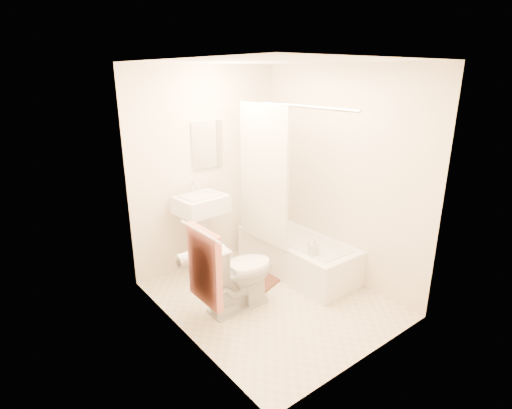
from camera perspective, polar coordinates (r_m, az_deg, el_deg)
floor at (r=4.39m, az=2.06°, el=-13.32°), size 2.40×2.40×0.00m
ceiling at (r=3.74m, az=2.50°, el=19.80°), size 2.40×2.40×0.00m
wall_back at (r=4.85m, az=-6.96°, el=5.03°), size 2.00×0.02×2.40m
wall_left at (r=3.37m, az=-10.85°, el=-1.10°), size 0.02×2.40×2.40m
wall_right at (r=4.59m, az=11.88°, el=4.01°), size 0.02×2.40×2.40m
mirror at (r=4.77m, az=-6.97°, el=8.49°), size 0.40×0.03×0.55m
curtain_rod at (r=4.03m, az=4.83°, el=13.95°), size 0.03×1.70×0.03m
shower_curtain at (r=4.45m, az=1.07°, el=4.23°), size 0.04×0.80×1.55m
towel_bar at (r=3.22m, az=-8.04°, el=-3.81°), size 0.02×0.60×0.02m
towel at (r=3.36m, az=-7.35°, el=-8.76°), size 0.06×0.45×0.66m
toilet_paper at (r=3.69m, az=-10.29°, el=-7.73°), size 0.11×0.12×0.12m
toilet at (r=4.08m, az=-2.62°, el=-9.64°), size 0.80×0.45×0.78m
sink at (r=4.71m, az=-7.85°, el=-3.92°), size 0.58×0.48×1.07m
bathtub at (r=4.88m, az=5.88°, el=-7.13°), size 0.66×1.51×0.43m
bath_mat at (r=4.68m, az=0.17°, el=-11.04°), size 0.63×0.54×0.02m
soap_bottle at (r=4.35m, az=8.18°, el=-5.96°), size 0.12×0.12×0.20m
scrub_brush at (r=5.18m, az=2.16°, el=-2.72°), size 0.11×0.22×0.04m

